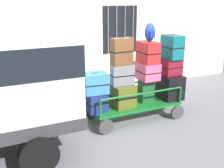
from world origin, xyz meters
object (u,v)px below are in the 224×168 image
at_px(suitcase_left_bottom, 96,102).
at_px(luggage_cart, 134,106).
at_px(suitcase_left_middle, 95,83).
at_px(suitcase_midright_bottom, 168,86).
at_px(suitcase_center_middle, 147,71).
at_px(suitcase_midright_middle, 170,66).
at_px(suitcase_center_bottom, 146,90).
at_px(suitcase_midleft_middle, 122,75).
at_px(suitcase_midleft_top, 122,51).
at_px(suitcase_midright_top, 172,47).
at_px(suitcase_center_top, 148,52).
at_px(backpack, 150,32).
at_px(suitcase_midleft_bottom, 123,96).

bearing_deg(suitcase_left_bottom, luggage_cart, 1.28).
xyz_separation_m(suitcase_left_middle, suitcase_midright_bottom, (2.12, 0.07, -0.37)).
bearing_deg(luggage_cart, suitcase_left_bottom, -178.72).
relative_size(suitcase_center_middle, suitcase_midright_middle, 1.16).
xyz_separation_m(suitcase_center_bottom, suitcase_midright_middle, (0.71, 0.00, 0.56)).
height_order(suitcase_left_bottom, suitcase_midright_bottom, suitcase_midright_bottom).
height_order(luggage_cart, suitcase_center_middle, suitcase_center_middle).
bearing_deg(suitcase_center_middle, suitcase_midright_bottom, 1.19).
bearing_deg(suitcase_left_bottom, suitcase_left_middle, -90.00).
height_order(suitcase_midleft_middle, suitcase_midleft_top, suitcase_midleft_top).
height_order(suitcase_midright_middle, suitcase_midright_top, suitcase_midright_top).
bearing_deg(suitcase_center_middle, suitcase_left_bottom, -178.22).
bearing_deg(suitcase_midright_bottom, luggage_cart, -178.11).
distance_m(suitcase_center_top, suitcase_midright_middle, 0.83).
bearing_deg(suitcase_center_bottom, suitcase_left_bottom, -178.07).
relative_size(suitcase_midright_bottom, suitcase_midright_top, 1.35).
bearing_deg(suitcase_midright_middle, suitcase_center_middle, -179.56).
distance_m(suitcase_center_bottom, suitcase_center_top, 0.99).
relative_size(suitcase_left_bottom, suitcase_midright_bottom, 0.64).
height_order(suitcase_left_middle, backpack, backpack).
bearing_deg(suitcase_midright_bottom, suitcase_midright_middle, -90.00).
xyz_separation_m(suitcase_midleft_bottom, backpack, (0.73, 0.03, 1.50)).
distance_m(suitcase_center_middle, suitcase_center_top, 0.47).
bearing_deg(suitcase_midright_top, suitcase_center_middle, 177.28).
distance_m(luggage_cart, suitcase_center_bottom, 0.51).
bearing_deg(backpack, suitcase_midright_middle, 2.88).
height_order(suitcase_center_top, suitcase_midright_middle, suitcase_center_top).
bearing_deg(suitcase_left_bottom, suitcase_center_middle, 1.78).
height_order(luggage_cart, suitcase_midright_middle, suitcase_midright_middle).
xyz_separation_m(suitcase_midleft_middle, suitcase_midleft_top, (0.00, 0.04, 0.56)).
xyz_separation_m(suitcase_midright_top, backpack, (-0.68, 0.00, 0.40)).
xyz_separation_m(suitcase_center_bottom, suitcase_center_middle, (-0.00, -0.00, 0.52)).
xyz_separation_m(suitcase_midright_bottom, suitcase_midright_top, (-0.00, -0.05, 1.05)).
bearing_deg(suitcase_center_bottom, suitcase_midleft_middle, -177.24).
distance_m(suitcase_left_middle, suitcase_center_bottom, 1.47).
distance_m(suitcase_midleft_top, suitcase_midright_top, 1.41).
bearing_deg(suitcase_midleft_top, suitcase_midleft_bottom, -90.00).
height_order(suitcase_left_middle, suitcase_midleft_bottom, suitcase_left_middle).
distance_m(suitcase_center_bottom, suitcase_midright_top, 1.29).
relative_size(suitcase_center_top, suitcase_midright_top, 0.97).
xyz_separation_m(suitcase_midleft_middle, suitcase_center_middle, (0.71, 0.03, 0.02)).
bearing_deg(suitcase_midright_top, suitcase_midleft_bottom, -178.92).
bearing_deg(luggage_cart, backpack, -1.28).
bearing_deg(suitcase_center_bottom, suitcase_midleft_bottom, -174.83).
bearing_deg(suitcase_midleft_bottom, suitcase_left_middle, 179.84).
relative_size(suitcase_midleft_middle, suitcase_midright_bottom, 0.71).
bearing_deg(suitcase_left_bottom, suitcase_midright_top, 0.28).
relative_size(suitcase_left_middle, suitcase_midright_top, 0.98).
bearing_deg(suitcase_center_bottom, suitcase_midleft_top, 179.38).
xyz_separation_m(suitcase_left_middle, suitcase_midleft_top, (0.71, 0.07, 0.67)).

